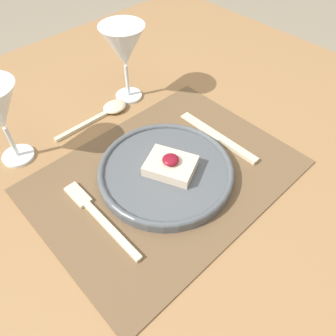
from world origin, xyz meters
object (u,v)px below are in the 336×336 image
(knife, at_px, (223,140))
(dinner_plate, at_px, (168,171))
(spoon, at_px, (109,110))
(wine_glass_near, at_px, (124,48))
(fork, at_px, (96,214))

(knife, bearing_deg, dinner_plate, 177.83)
(spoon, bearing_deg, wine_glass_near, 12.32)
(fork, bearing_deg, dinner_plate, -9.50)
(wine_glass_near, bearing_deg, knife, -80.75)
(spoon, bearing_deg, knife, -65.49)
(knife, distance_m, spoon, 0.26)
(fork, distance_m, knife, 0.29)
(fork, height_order, wine_glass_near, wine_glass_near)
(dinner_plate, height_order, knife, dinner_plate)
(fork, xyz_separation_m, spoon, (0.18, 0.21, 0.00))
(dinner_plate, relative_size, wine_glass_near, 1.46)
(dinner_plate, height_order, fork, dinner_plate)
(dinner_plate, distance_m, fork, 0.15)
(fork, relative_size, wine_glass_near, 1.15)
(fork, bearing_deg, wine_glass_near, 39.50)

